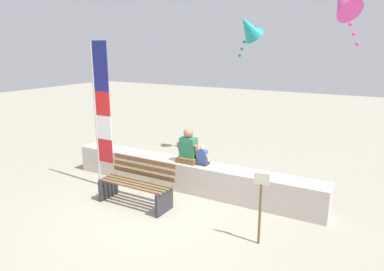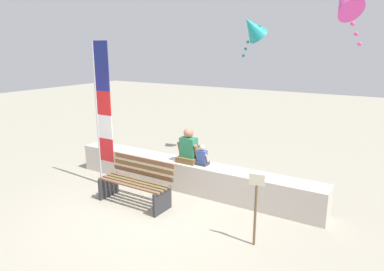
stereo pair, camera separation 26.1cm
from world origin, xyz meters
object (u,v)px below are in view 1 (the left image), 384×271
Objects in this scene: kite_magenta at (344,4)px; kite_teal at (249,28)px; person_adult at (188,149)px; sign_post at (260,202)px; park_bench at (137,184)px; flag_banner at (100,108)px; person_child at (202,157)px.

kite_magenta is 0.95× the size of kite_teal.
kite_teal is at bearing 85.34° from person_adult.
person_adult is 0.64× the size of sign_post.
sign_post is at bearing -5.30° from park_bench.
park_bench is 0.48× the size of flag_banner.
kite_teal reaches higher than person_child.
park_bench is 5.02m from kite_teal.
park_bench is at bearing -145.11° from kite_magenta.
park_bench is at bearing -115.53° from person_adult.
flag_banner is at bearing -155.86° from person_adult.
person_adult is 0.65× the size of kite_teal.
kite_teal is at bearing 78.94° from park_bench.
park_bench is 1.46m from person_child.
kite_magenta reaches higher than flag_banner.
person_child is 3.88m from kite_teal.
park_bench is 1.85m from flag_banner.
person_child is 0.37× the size of kite_teal.
flag_banner is 2.68× the size of sign_post.
kite_teal is (-0.11, 2.75, 2.73)m from person_child.
flag_banner is at bearing -159.46° from person_child.
person_adult is (0.53, 1.11, 0.51)m from park_bench.
kite_magenta reaches higher than person_child.
sign_post is at bearing -103.78° from kite_magenta.
person_child is 0.37× the size of sign_post.
park_bench is 2.63m from sign_post.
person_adult is 0.36m from person_child.
person_child is 2.41m from flag_banner.
park_bench is 1.33m from person_adult.
flag_banner reaches higher than park_bench.
kite_magenta is (4.39, 1.89, 2.03)m from flag_banner.
kite_magenta reaches higher than person_adult.
park_bench is 1.37× the size of kite_magenta.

